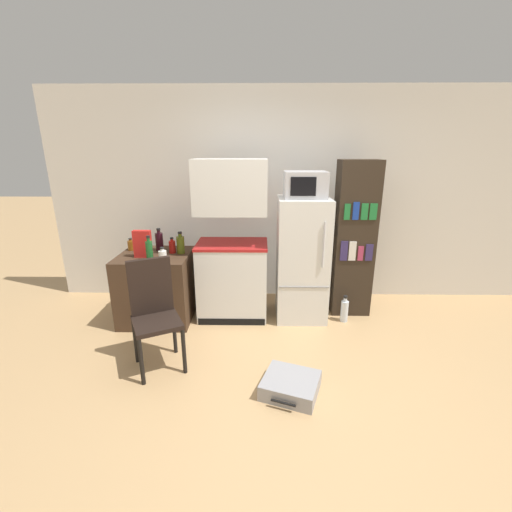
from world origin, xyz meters
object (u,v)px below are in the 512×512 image
(bottle_ketchup_red, at_px, (172,246))
(water_bottle_front, at_px, (344,310))
(microwave, at_px, (305,185))
(chair, at_px, (154,306))
(side_table, at_px, (157,287))
(refrigerator, at_px, (302,259))
(bottle_green_tall, at_px, (149,250))
(suitcase_large_flat, at_px, (291,385))
(cereal_box, at_px, (143,244))
(kitchen_hutch, at_px, (232,248))
(bottle_olive_oil, at_px, (181,244))
(bookshelf, at_px, (354,240))
(bottle_wine_dark, at_px, (159,241))
(bottle_milk_white, at_px, (163,257))
(bottle_amber_beer, at_px, (131,245))

(bottle_ketchup_red, bearing_deg, water_bottle_front, -3.72)
(microwave, distance_m, chair, 2.00)
(chair, bearing_deg, microwave, 7.32)
(side_table, distance_m, water_bottle_front, 2.21)
(refrigerator, relative_size, bottle_green_tall, 5.18)
(suitcase_large_flat, bearing_deg, water_bottle_front, 79.30)
(water_bottle_front, bearing_deg, bottle_ketchup_red, 176.28)
(refrigerator, bearing_deg, suitcase_large_flat, -99.22)
(refrigerator, xyz_separation_m, suitcase_large_flat, (-0.23, -1.39, -0.64))
(refrigerator, xyz_separation_m, cereal_box, (-1.77, -0.18, 0.23))
(chair, bearing_deg, refrigerator, 7.36)
(kitchen_hutch, height_order, water_bottle_front, kitchen_hutch)
(bottle_olive_oil, height_order, cereal_box, cereal_box)
(bottle_green_tall, bearing_deg, bookshelf, 11.08)
(cereal_box, bearing_deg, refrigerator, 5.91)
(bottle_wine_dark, height_order, chair, bottle_wine_dark)
(cereal_box, bearing_deg, bottle_ketchup_red, 30.44)
(bottle_milk_white, bearing_deg, refrigerator, 14.65)
(side_table, height_order, bottle_amber_beer, bottle_amber_beer)
(chair, relative_size, water_bottle_front, 3.12)
(bottle_wine_dark, height_order, water_bottle_front, bottle_wine_dark)
(bookshelf, bearing_deg, bottle_green_tall, -168.92)
(bottle_wine_dark, bearing_deg, bottle_olive_oil, -22.70)
(bottle_wine_dark, height_order, suitcase_large_flat, bottle_wine_dark)
(bottle_wine_dark, distance_m, bottle_ketchup_red, 0.20)
(bookshelf, height_order, chair, bookshelf)
(kitchen_hutch, xyz_separation_m, bottle_ketchup_red, (-0.68, -0.03, 0.03))
(bookshelf, xyz_separation_m, bottle_ketchup_red, (-2.11, -0.15, -0.05))
(bottle_green_tall, relative_size, water_bottle_front, 0.85)
(bottle_green_tall, distance_m, suitcase_large_flat, 1.98)
(bookshelf, height_order, bottle_green_tall, bookshelf)
(kitchen_hutch, height_order, suitcase_large_flat, kitchen_hutch)
(kitchen_hutch, bearing_deg, microwave, -0.75)
(bottle_olive_oil, bearing_deg, kitchen_hutch, 4.38)
(cereal_box, distance_m, suitcase_large_flat, 2.15)
(microwave, relative_size, suitcase_large_flat, 0.83)
(bottle_milk_white, xyz_separation_m, cereal_box, (-0.27, 0.21, 0.08))
(bottle_amber_beer, height_order, bottle_wine_dark, bottle_wine_dark)
(bottle_olive_oil, relative_size, suitcase_large_flat, 0.46)
(bottle_olive_oil, distance_m, water_bottle_front, 2.04)
(bottle_wine_dark, bearing_deg, bookshelf, 1.28)
(bottle_amber_beer, bearing_deg, bottle_olive_oil, -10.57)
(kitchen_hutch, xyz_separation_m, refrigerator, (0.81, -0.01, -0.13))
(bottle_milk_white, relative_size, water_bottle_front, 0.53)
(bottle_olive_oil, relative_size, bottle_ketchup_red, 1.39)
(bottle_wine_dark, relative_size, bottle_ketchup_red, 1.46)
(refrigerator, distance_m, bottle_green_tall, 1.70)
(suitcase_large_flat, bearing_deg, bottle_olive_oil, 150.22)
(bottle_olive_oil, xyz_separation_m, bottle_wine_dark, (-0.28, 0.12, 0.01))
(refrigerator, distance_m, suitcase_large_flat, 1.55)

